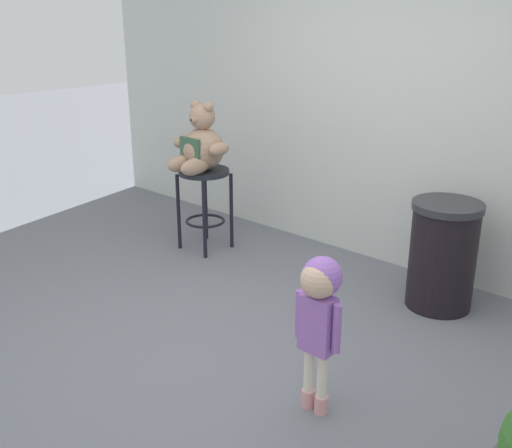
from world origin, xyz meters
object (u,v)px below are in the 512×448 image
Objects in this scene: bar_stool_with_teddy at (204,191)px; trash_bin at (443,255)px; child_walking at (319,302)px; teddy_bear at (201,146)px.

bar_stool_with_teddy is 2.06m from trash_bin.
trash_bin is at bearing 9.48° from bar_stool_with_teddy.
teddy_bear is at bearing -17.25° from child_walking.
bar_stool_with_teddy is 0.92× the size of trash_bin.
teddy_bear reaches higher than bar_stool_with_teddy.
bar_stool_with_teddy is at bearing -17.84° from child_walking.
child_walking is 1.12× the size of trash_bin.
teddy_bear is 2.12m from trash_bin.
child_walking reaches higher than trash_bin.
child_walking is (2.08, -1.19, 0.11)m from bar_stool_with_teddy.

